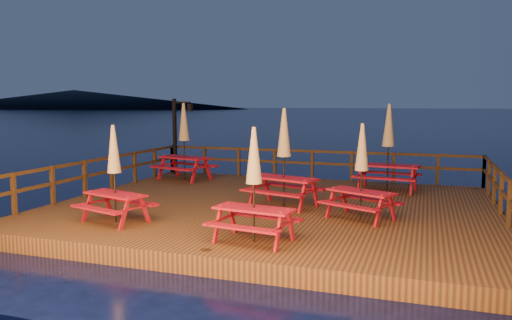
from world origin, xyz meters
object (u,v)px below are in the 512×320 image
object	(u,v)px
lamp_post	(178,129)
picnic_table_0	(284,156)
picnic_table_1	(362,170)
picnic_table_2	(184,140)

from	to	relation	value
lamp_post	picnic_table_0	distance (m)	7.43
lamp_post	picnic_table_0	xyz separation A→B (m)	(5.71, -4.73, -0.39)
picnic_table_0	picnic_table_1	xyz separation A→B (m)	(2.20, -0.85, -0.18)
picnic_table_1	picnic_table_2	bearing A→B (deg)	174.17
picnic_table_1	picnic_table_2	distance (m)	8.19
picnic_table_2	picnic_table_0	bearing A→B (deg)	-19.67
picnic_table_1	picnic_table_0	bearing A→B (deg)	-175.46
picnic_table_0	picnic_table_2	world-z (taller)	picnic_table_2
picnic_table_0	picnic_table_2	bearing A→B (deg)	160.40
picnic_table_1	lamp_post	bearing A→B (deg)	170.38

